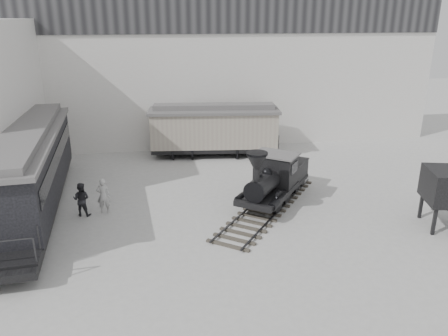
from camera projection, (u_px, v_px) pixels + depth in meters
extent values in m
plane|color=#9E9E9B|center=(255.00, 236.00, 19.20)|extent=(90.00, 90.00, 0.00)
cube|color=silver|center=(206.00, 70.00, 31.33)|extent=(34.00, 2.40, 11.00)
cube|color=#232326|center=(208.00, 10.00, 28.85)|extent=(34.00, 0.12, 3.00)
cube|color=#352E29|center=(267.00, 207.00, 21.91)|extent=(7.19, 8.52, 0.16)
cube|color=#2D2D30|center=(254.00, 203.00, 22.21)|extent=(5.66, 7.35, 0.06)
cube|color=#2D2D30|center=(280.00, 209.00, 21.58)|extent=(5.66, 7.35, 0.06)
cylinder|color=black|center=(249.00, 196.00, 21.62)|extent=(0.76, 0.95, 1.10)
cylinder|color=black|center=(278.00, 202.00, 20.95)|extent=(0.76, 0.95, 1.10)
cylinder|color=black|center=(259.00, 187.00, 22.71)|extent=(0.76, 0.95, 1.10)
cylinder|color=black|center=(287.00, 193.00, 22.04)|extent=(0.76, 0.95, 1.10)
cube|color=black|center=(268.00, 192.00, 21.79)|extent=(3.78, 4.07, 0.28)
cylinder|color=black|center=(263.00, 185.00, 20.99)|extent=(2.19, 2.43, 1.00)
cylinder|color=black|center=(256.00, 175.00, 19.98)|extent=(0.36, 0.36, 0.60)
cone|color=black|center=(257.00, 162.00, 19.77)|extent=(1.35, 1.35, 0.70)
sphere|color=black|center=(267.00, 173.00, 21.17)|extent=(0.52, 0.52, 0.52)
cube|color=black|center=(276.00, 169.00, 22.24)|extent=(2.37, 2.26, 1.55)
cube|color=#5F5D5D|center=(276.00, 154.00, 21.97)|extent=(2.65, 2.54, 0.08)
cube|color=black|center=(287.00, 169.00, 23.94)|extent=(2.65, 2.68, 0.90)
cylinder|color=black|center=(183.00, 150.00, 30.14)|extent=(1.96, 0.98, 0.75)
cylinder|color=black|center=(245.00, 149.00, 30.35)|extent=(1.96, 0.98, 0.75)
cube|color=black|center=(214.00, 147.00, 30.18)|extent=(8.68, 3.38, 0.28)
cube|color=#A29A8A|center=(214.00, 129.00, 29.75)|extent=(8.69, 3.47, 2.35)
cube|color=#5F5D5D|center=(214.00, 110.00, 29.33)|extent=(9.00, 3.78, 0.19)
cube|color=#5F5D5D|center=(214.00, 106.00, 29.25)|extent=(8.15, 2.12, 0.34)
cylinder|color=black|center=(11.00, 248.00, 17.33)|extent=(2.32, 1.00, 0.87)
cylinder|color=black|center=(43.00, 175.00, 25.27)|extent=(2.32, 1.00, 0.87)
cube|color=black|center=(29.00, 200.00, 21.22)|extent=(3.66, 14.36, 0.31)
cube|color=black|center=(27.00, 166.00, 21.28)|extent=(3.65, 12.52, 2.78)
cube|color=black|center=(57.00, 156.00, 21.47)|extent=(0.76, 11.52, 0.77)
cube|color=#5F5D5D|center=(22.00, 137.00, 20.79)|extent=(3.88, 12.94, 0.21)
imported|color=#B3B3B1|center=(103.00, 196.00, 21.19)|extent=(0.68, 0.47, 1.78)
imported|color=black|center=(81.00, 199.00, 20.91)|extent=(0.94, 0.82, 1.67)
cube|color=black|center=(434.00, 222.00, 19.10)|extent=(0.17, 0.17, 1.25)
cube|color=black|center=(421.00, 206.00, 20.71)|extent=(0.17, 0.17, 1.25)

